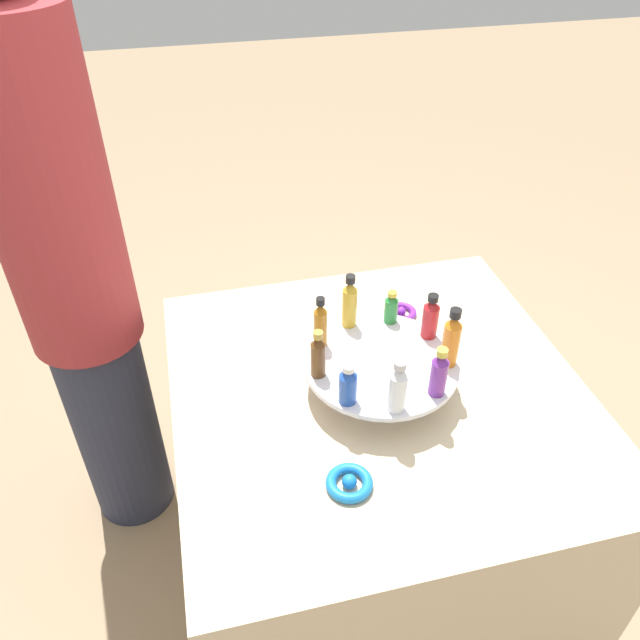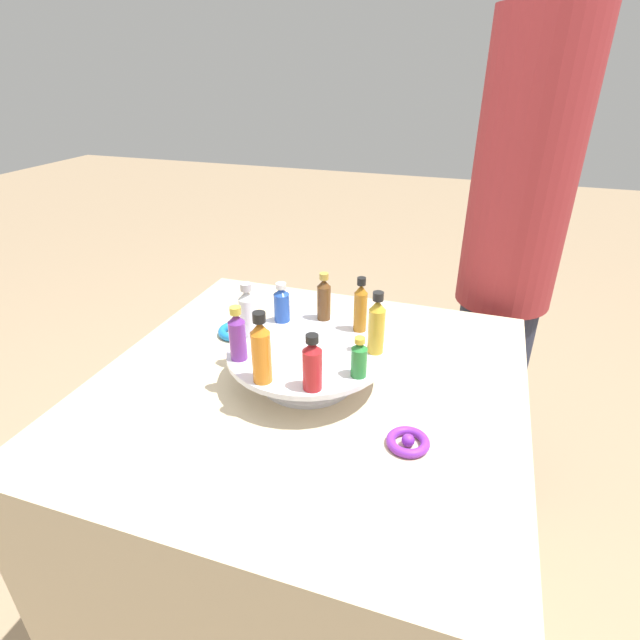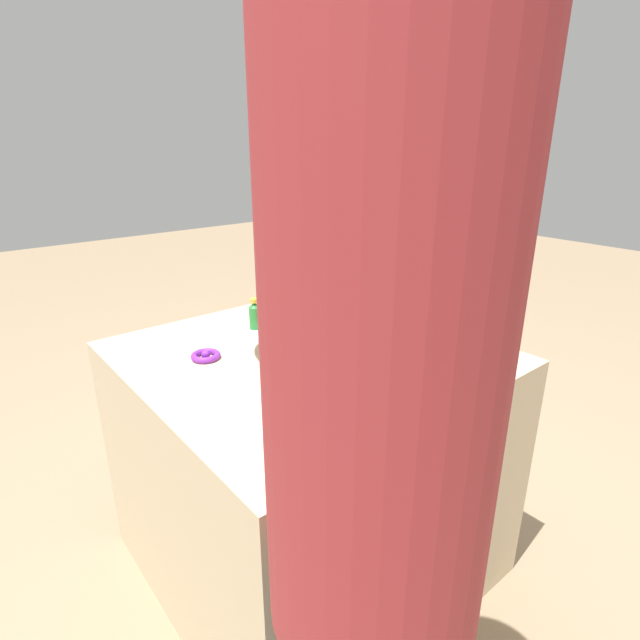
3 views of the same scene
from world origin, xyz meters
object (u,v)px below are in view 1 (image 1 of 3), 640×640
(bottle_brown, at_px, (318,355))
(person_figure, at_px, (76,289))
(bottle_blue, at_px, (348,385))
(display_stand, at_px, (380,370))
(bottle_clear, at_px, (398,388))
(bottle_red, at_px, (431,317))
(bottle_green, at_px, (391,308))
(ribbon_bow_blue, at_px, (349,483))
(bottle_gold, at_px, (350,303))
(bottle_amber, at_px, (320,324))
(ribbon_bow_purple, at_px, (401,312))
(bottle_purple, at_px, (439,373))
(bottle_orange, at_px, (451,339))

(bottle_brown, bearing_deg, person_figure, -38.83)
(bottle_blue, bearing_deg, display_stand, -136.26)
(bottle_brown, height_order, bottle_clear, bottle_clear)
(bottle_red, distance_m, bottle_green, 0.10)
(bottle_green, bearing_deg, bottle_red, 133.74)
(bottle_brown, xyz_separation_m, ribbon_bow_blue, (-0.01, 0.24, -0.13))
(bottle_gold, bearing_deg, bottle_green, 173.74)
(bottle_green, xyz_separation_m, bottle_gold, (0.10, -0.01, 0.02))
(bottle_amber, bearing_deg, bottle_red, 173.74)
(ribbon_bow_purple, bearing_deg, bottle_gold, 31.26)
(bottle_gold, xyz_separation_m, bottle_amber, (0.08, 0.06, -0.00))
(display_stand, xyz_separation_m, bottle_brown, (0.15, 0.01, 0.08))
(bottle_clear, bearing_deg, bottle_brown, -46.26)
(bottle_brown, bearing_deg, display_stand, -176.26)
(display_stand, height_order, bottle_purple, bottle_purple)
(bottle_orange, xyz_separation_m, ribbon_bow_blue, (0.28, 0.21, -0.14))
(bottle_red, bearing_deg, bottle_orange, 93.74)
(bottle_red, height_order, person_figure, person_figure)
(bottle_purple, height_order, ribbon_bow_purple, bottle_purple)
(display_stand, xyz_separation_m, person_figure, (0.67, -0.41, 0.05))
(bottle_blue, distance_m, bottle_orange, 0.25)
(display_stand, bearing_deg, bottle_clear, 83.74)
(bottle_brown, height_order, person_figure, person_figure)
(bottle_green, bearing_deg, bottle_gold, -6.26)
(bottle_amber, relative_size, ribbon_bow_purple, 1.61)
(bottle_red, xyz_separation_m, bottle_amber, (0.25, -0.03, 0.01))
(bottle_gold, bearing_deg, display_stand, 103.74)
(person_figure, bearing_deg, bottle_clear, -8.85)
(display_stand, xyz_separation_m, bottle_clear, (0.02, 0.15, 0.09))
(bottle_blue, height_order, ribbon_bow_purple, bottle_blue)
(bottle_brown, distance_m, bottle_gold, 0.19)
(display_stand, height_order, bottle_blue, bottle_blue)
(bottle_purple, bearing_deg, bottle_blue, -6.26)
(bottle_gold, distance_m, ribbon_bow_blue, 0.43)
(bottle_clear, distance_m, bottle_orange, 0.19)
(bottle_purple, bearing_deg, person_figure, -35.40)
(display_stand, distance_m, bottle_clear, 0.17)
(bottle_gold, height_order, person_figure, person_figure)
(bottle_clear, xyz_separation_m, bottle_purple, (-0.10, -0.02, -0.00))
(bottle_clear, bearing_deg, bottle_green, -106.26)
(bottle_clear, bearing_deg, bottle_gold, -86.26)
(bottle_purple, xyz_separation_m, bottle_green, (0.02, -0.25, -0.02))
(ribbon_bow_purple, bearing_deg, bottle_amber, 32.07)
(bottle_brown, height_order, bottle_red, bottle_brown)
(bottle_clear, xyz_separation_m, bottle_orange, (-0.16, -0.10, 0.01))
(display_stand, bearing_deg, ribbon_bow_purple, -119.48)
(bottle_gold, bearing_deg, person_figure, -23.05)
(bottle_blue, distance_m, ribbon_bow_purple, 0.44)
(bottle_brown, xyz_separation_m, person_figure, (0.52, -0.42, -0.03))
(bottle_purple, height_order, ribbon_bow_blue, bottle_purple)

